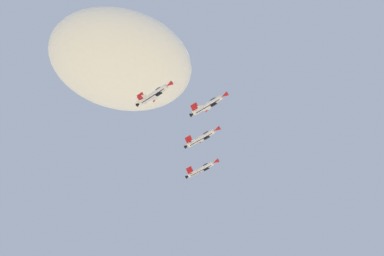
# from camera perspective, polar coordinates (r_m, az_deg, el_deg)

# --- Properties ---
(cloud_near_formation) EXTENTS (86.82, 68.34, 36.00)m
(cloud_near_formation) POSITION_cam_1_polar(r_m,az_deg,el_deg) (275.71, -9.04, 8.32)
(cloud_near_formation) COLOR white
(fighter_jet_lead) EXTENTS (10.71, 13.95, 6.65)m
(fighter_jet_lead) POSITION_cam_1_polar(r_m,az_deg,el_deg) (155.92, 2.10, 2.99)
(fighter_jet_lead) COLOR white
(fighter_jet_left_wing) EXTENTS (10.64, 13.95, 6.85)m
(fighter_jet_left_wing) POSITION_cam_1_polar(r_m,az_deg,el_deg) (165.28, 1.24, -1.27)
(fighter_jet_left_wing) COLOR white
(fighter_jet_right_wing) EXTENTS (10.75, 13.95, 6.56)m
(fighter_jet_right_wing) POSITION_cam_1_polar(r_m,az_deg,el_deg) (154.95, -4.91, 4.32)
(fighter_jet_right_wing) COLOR white
(fighter_jet_left_outer) EXTENTS (10.63, 13.95, 6.88)m
(fighter_jet_left_outer) POSITION_cam_1_polar(r_m,az_deg,el_deg) (178.31, 1.24, -5.27)
(fighter_jet_left_outer) COLOR white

